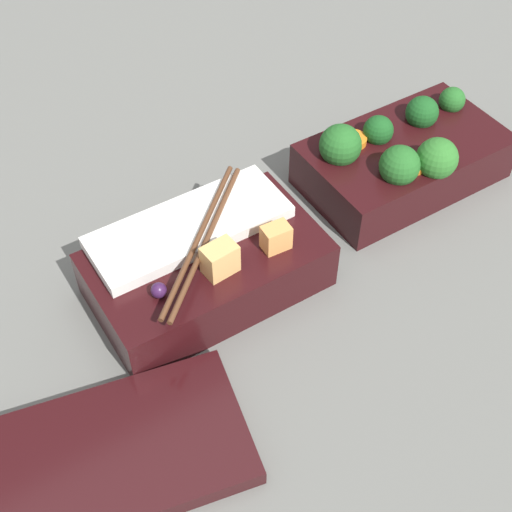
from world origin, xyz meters
name	(u,v)px	position (x,y,z in m)	size (l,w,h in m)	color
ground_plane	(311,239)	(0.00, 0.00, 0.00)	(3.00, 3.00, 0.00)	slate
bento_tray_vegetable	(402,157)	(-0.13, -0.02, 0.03)	(0.21, 0.13, 0.09)	black
bento_tray_rice	(204,263)	(0.12, -0.01, 0.03)	(0.21, 0.14, 0.08)	black
bento_lid	(115,454)	(0.27, 0.11, 0.01)	(0.21, 0.12, 0.02)	black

